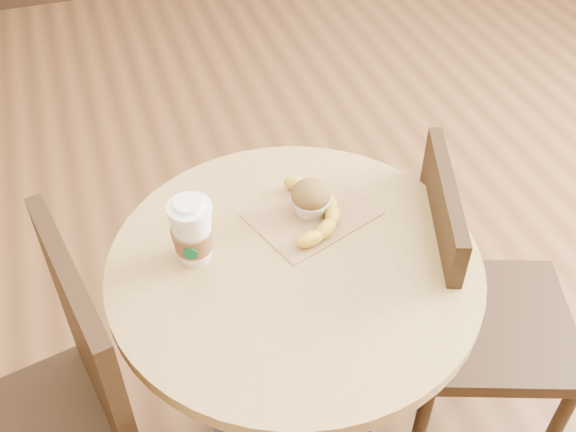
{
  "coord_description": "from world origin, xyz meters",
  "views": [
    {
      "loc": [
        -0.26,
        -0.92,
        1.69
      ],
      "look_at": [
        0.04,
        -0.04,
        0.83
      ],
      "focal_mm": 42.0,
      "sensor_mm": 36.0,
      "label": 1
    }
  ],
  "objects_px": {
    "chair_right": "(469,310)",
    "coffee_cup": "(192,233)",
    "cafe_table": "(294,328)",
    "muffin": "(311,199)",
    "banana": "(313,208)",
    "chair_left": "(52,432)"
  },
  "relations": [
    {
      "from": "coffee_cup",
      "to": "banana",
      "type": "distance_m",
      "value": 0.26
    },
    {
      "from": "cafe_table",
      "to": "chair_right",
      "type": "bearing_deg",
      "value": -4.12
    },
    {
      "from": "cafe_table",
      "to": "chair_left",
      "type": "relative_size",
      "value": 0.82
    },
    {
      "from": "muffin",
      "to": "banana",
      "type": "xyz_separation_m",
      "value": [
        0.0,
        -0.01,
        -0.02
      ]
    },
    {
      "from": "coffee_cup",
      "to": "muffin",
      "type": "bearing_deg",
      "value": 30.02
    },
    {
      "from": "coffee_cup",
      "to": "muffin",
      "type": "xyz_separation_m",
      "value": [
        0.25,
        0.05,
        -0.02
      ]
    },
    {
      "from": "banana",
      "to": "chair_left",
      "type": "bearing_deg",
      "value": -148.56
    },
    {
      "from": "coffee_cup",
      "to": "cafe_table",
      "type": "bearing_deg",
      "value": -1.81
    },
    {
      "from": "chair_right",
      "to": "coffee_cup",
      "type": "bearing_deg",
      "value": 100.0
    },
    {
      "from": "chair_right",
      "to": "muffin",
      "type": "xyz_separation_m",
      "value": [
        -0.34,
        0.15,
        0.32
      ]
    },
    {
      "from": "muffin",
      "to": "chair_right",
      "type": "bearing_deg",
      "value": -23.01
    },
    {
      "from": "cafe_table",
      "to": "chair_right",
      "type": "relative_size",
      "value": 0.87
    },
    {
      "from": "cafe_table",
      "to": "muffin",
      "type": "bearing_deg",
      "value": 57.53
    },
    {
      "from": "chair_left",
      "to": "banana",
      "type": "xyz_separation_m",
      "value": [
        0.59,
        0.17,
        0.27
      ]
    },
    {
      "from": "cafe_table",
      "to": "muffin",
      "type": "height_order",
      "value": "muffin"
    },
    {
      "from": "chair_left",
      "to": "coffee_cup",
      "type": "bearing_deg",
      "value": 99.56
    },
    {
      "from": "coffee_cup",
      "to": "muffin",
      "type": "relative_size",
      "value": 1.66
    },
    {
      "from": "muffin",
      "to": "banana",
      "type": "height_order",
      "value": "muffin"
    },
    {
      "from": "cafe_table",
      "to": "chair_left",
      "type": "height_order",
      "value": "chair_left"
    },
    {
      "from": "chair_left",
      "to": "cafe_table",
      "type": "bearing_deg",
      "value": 84.98
    },
    {
      "from": "chair_left",
      "to": "chair_right",
      "type": "xyz_separation_m",
      "value": [
        0.93,
        0.03,
        -0.03
      ]
    },
    {
      "from": "cafe_table",
      "to": "muffin",
      "type": "relative_size",
      "value": 8.99
    }
  ]
}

